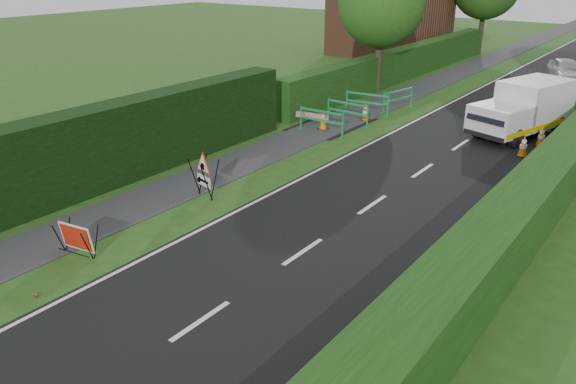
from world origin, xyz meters
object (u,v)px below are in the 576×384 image
Objects in this scene: red_rect_sign at (76,238)px; works_van at (525,108)px; hatchback_car at (566,70)px; triangle_sign at (203,171)px.

red_rect_sign is 0.20× the size of works_van.
works_van reaches higher than red_rect_sign.
works_van is (5.70, 16.55, 0.67)m from red_rect_sign.
red_rect_sign is 0.27× the size of hatchback_car.
hatchback_car is at bearing 71.43° from red_rect_sign.
triangle_sign is 0.32× the size of hatchback_car.
hatchback_car is (-1.04, 12.59, -0.49)m from works_van.
works_van is 1.32× the size of hatchback_car.
triangle_sign is 13.50m from works_van.
red_rect_sign is 17.51m from works_van.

